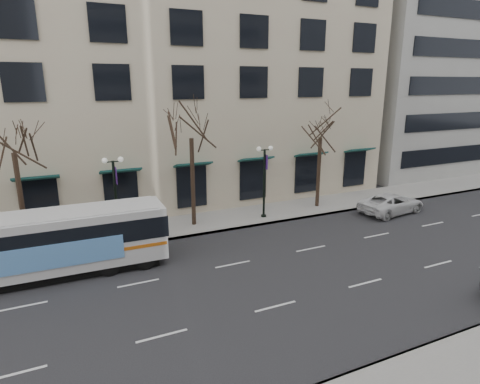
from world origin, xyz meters
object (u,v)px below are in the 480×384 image
lamp_post_left (116,195)px  city_bus (43,243)px  tree_far_mid (191,123)px  tree_far_right (321,124)px  lamp_post_right (264,179)px  white_pickup (391,203)px  tree_far_left (11,135)px

lamp_post_left → city_bus: 5.30m
tree_far_mid → tree_far_right: size_ratio=1.06×
lamp_post_right → white_pickup: (9.26, -2.76, -2.21)m
tree_far_left → city_bus: (0.98, -3.85, -4.91)m
tree_far_left → lamp_post_left: size_ratio=1.60×
tree_far_mid → tree_far_right: (10.00, -0.00, -0.48)m
lamp_post_left → city_bus: size_ratio=0.43×
tree_far_right → white_pickup: size_ratio=1.52×
tree_far_mid → lamp_post_left: tree_far_mid is taller
tree_far_right → city_bus: tree_far_right is taller
city_bus → white_pickup: (23.29, 0.49, -1.05)m
tree_far_mid → city_bus: 11.06m
tree_far_left → lamp_post_right: tree_far_left is taller
tree_far_left → lamp_post_right: bearing=-2.3°
tree_far_right → lamp_post_left: tree_far_right is taller
tree_far_mid → lamp_post_left: size_ratio=1.64×
tree_far_mid → white_pickup: (14.27, -3.36, -6.17)m
tree_far_right → lamp_post_right: bearing=-173.1°
tree_far_mid → city_bus: size_ratio=0.71×
tree_far_mid → tree_far_right: 10.01m
lamp_post_left → tree_far_left: bearing=173.2°
tree_far_mid → lamp_post_right: bearing=-6.8°
tree_far_mid → lamp_post_right: (5.01, -0.60, -3.96)m
lamp_post_left → lamp_post_right: bearing=0.0°
tree_far_left → lamp_post_left: 6.29m
tree_far_left → lamp_post_left: (5.01, -0.60, -3.75)m
tree_far_left → tree_far_mid: (10.00, 0.00, 0.21)m
city_bus → white_pickup: city_bus is taller
tree_far_mid → tree_far_right: tree_far_mid is taller
tree_far_right → lamp_post_right: 6.11m
tree_far_left → tree_far_right: (20.00, 0.00, -0.28)m
tree_far_left → tree_far_mid: 10.00m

